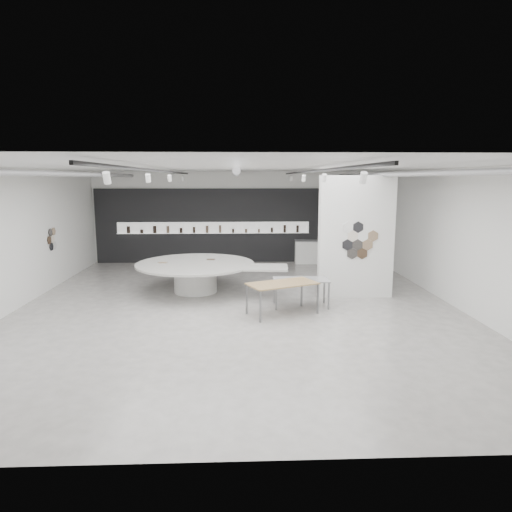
{
  "coord_description": "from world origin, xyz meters",
  "views": [
    {
      "loc": [
        0.02,
        -12.21,
        3.51
      ],
      "look_at": [
        0.55,
        1.2,
        1.22
      ],
      "focal_mm": 32.0,
      "sensor_mm": 36.0,
      "label": 1
    }
  ],
  "objects_px": {
    "display_island": "(198,273)",
    "kitchen_counter": "(315,252)",
    "sample_table_wood": "(282,285)",
    "sample_table_stone": "(301,281)",
    "partition_column": "(356,237)"
  },
  "relations": [
    {
      "from": "partition_column",
      "to": "sample_table_stone",
      "type": "bearing_deg",
      "value": -150.03
    },
    {
      "from": "display_island",
      "to": "kitchen_counter",
      "type": "xyz_separation_m",
      "value": [
        4.48,
        4.78,
        -0.12
      ]
    },
    {
      "from": "display_island",
      "to": "sample_table_stone",
      "type": "bearing_deg",
      "value": -25.58
    },
    {
      "from": "kitchen_counter",
      "to": "sample_table_stone",
      "type": "bearing_deg",
      "value": -99.15
    },
    {
      "from": "partition_column",
      "to": "display_island",
      "type": "relative_size",
      "value": 0.75
    },
    {
      "from": "sample_table_wood",
      "to": "sample_table_stone",
      "type": "bearing_deg",
      "value": 49.73
    },
    {
      "from": "display_island",
      "to": "sample_table_stone",
      "type": "xyz_separation_m",
      "value": [
        2.99,
        -1.73,
        0.1
      ]
    },
    {
      "from": "display_island",
      "to": "sample_table_wood",
      "type": "distance_m",
      "value": 3.42
    },
    {
      "from": "sample_table_wood",
      "to": "partition_column",
      "type": "bearing_deg",
      "value": 36.03
    },
    {
      "from": "partition_column",
      "to": "sample_table_stone",
      "type": "xyz_separation_m",
      "value": [
        -1.75,
        -1.01,
        -1.09
      ]
    },
    {
      "from": "partition_column",
      "to": "sample_table_wood",
      "type": "height_order",
      "value": "partition_column"
    },
    {
      "from": "sample_table_wood",
      "to": "sample_table_stone",
      "type": "height_order",
      "value": "sample_table_wood"
    },
    {
      "from": "display_island",
      "to": "kitchen_counter",
      "type": "relative_size",
      "value": 2.77
    },
    {
      "from": "display_island",
      "to": "kitchen_counter",
      "type": "distance_m",
      "value": 6.55
    },
    {
      "from": "sample_table_stone",
      "to": "kitchen_counter",
      "type": "relative_size",
      "value": 0.87
    }
  ]
}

